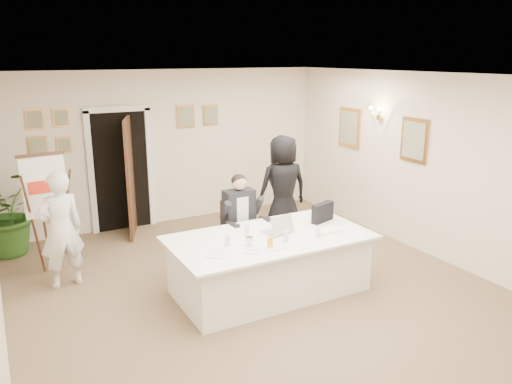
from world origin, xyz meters
The scene contains 26 objects.
floor centered at (0.00, 0.00, 0.00)m, with size 7.00×7.00×0.00m, color brown.
ceiling centered at (0.00, 0.00, 2.80)m, with size 6.00×7.00×0.02m, color white.
wall_back centered at (0.00, 3.50, 1.40)m, with size 6.00×0.10×2.80m, color beige.
wall_right centered at (3.00, 0.00, 1.40)m, with size 0.10×7.00×2.80m, color beige.
doorway centered at (-0.88, 3.32, 1.04)m, with size 1.14×0.86×2.20m.
pictures_back_wall centered at (-0.80, 3.47, 1.85)m, with size 3.40×0.06×0.80m, color #C88B44, non-canonical shape.
pictures_right_wall centered at (2.97, 1.20, 1.75)m, with size 0.06×2.20×0.80m, color #C88B44, non-canonical shape.
wall_sconce centered at (2.90, 1.20, 2.10)m, with size 0.20×0.30×0.24m, color #AF9538, non-canonical shape.
conference_table centered at (0.16, 0.03, 0.39)m, with size 2.60×1.39×0.78m.
seated_man centered at (0.19, 0.94, 0.71)m, with size 0.61×0.65×1.41m, color black, non-canonical shape.
flip_chart centered at (-2.30, 2.09, 0.79)m, with size 0.61×0.41×1.71m.
standing_man centered at (-2.20, 1.48, 0.80)m, with size 0.59×0.38×1.60m, color white.
standing_woman centered at (1.37, 1.69, 0.89)m, with size 0.87×0.56×1.77m, color black.
potted_palm centered at (-2.80, 3.15, 0.67)m, with size 1.21×1.05×1.35m, color #2A581D.
laptop centered at (0.32, 0.12, 0.91)m, with size 0.36×0.38×0.28m, color #B7BABC, non-canonical shape.
laptop_bag centered at (1.10, 0.19, 0.91)m, with size 0.38×0.11×0.27m, color black.
paper_stack centered at (0.90, -0.20, 0.79)m, with size 0.28×0.20×0.03m, color white.
plate_left centered at (-0.72, -0.25, 0.78)m, with size 0.22×0.22×0.01m, color white.
plate_mid centered at (-0.30, -0.32, 0.78)m, with size 0.23×0.23×0.01m, color white.
plate_near centered at (0.04, -0.35, 0.78)m, with size 0.24×0.24×0.01m, color white.
glass_a centered at (-0.46, -0.01, 0.84)m, with size 0.07×0.07×0.14m, color silver.
glass_b centered at (0.23, -0.25, 0.84)m, with size 0.07×0.07×0.14m, color silver.
glass_c centered at (0.67, -0.31, 0.84)m, with size 0.07×0.07×0.14m, color silver.
glass_d centered at (-0.10, 0.18, 0.84)m, with size 0.06×0.06×0.14m, color silver.
oj_glass centered at (-0.04, -0.32, 0.84)m, with size 0.07×0.07×0.13m, color orange.
steel_jug centered at (-0.23, -0.14, 0.83)m, with size 0.09×0.09×0.11m, color silver.
Camera 1 is at (-2.90, -5.22, 3.03)m, focal length 35.00 mm.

